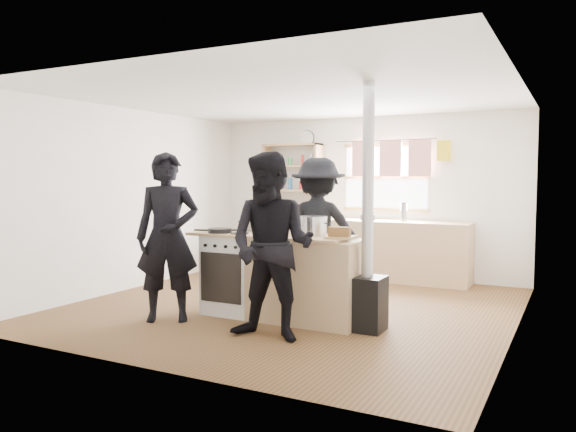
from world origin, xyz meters
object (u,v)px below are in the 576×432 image
at_px(cooking_island, 281,276).
at_px(roast_tray, 275,230).
at_px(person_near_right, 272,246).
at_px(person_far, 318,230).
at_px(thermos, 404,212).
at_px(skillet_greens, 220,230).
at_px(flue_heater, 367,268).
at_px(stockpot_stove, 250,224).
at_px(bread_board, 340,234).
at_px(person_near_left, 167,237).
at_px(stockpot_counter, 313,226).

relative_size(cooking_island, roast_tray, 5.43).
height_order(roast_tray, person_near_right, person_near_right).
relative_size(person_near_right, person_far, 1.00).
distance_m(cooking_island, person_far, 1.05).
bearing_deg(thermos, skillet_greens, -113.49).
distance_m(cooking_island, roast_tray, 0.52).
relative_size(cooking_island, skillet_greens, 6.25).
bearing_deg(skillet_greens, person_far, 57.99).
relative_size(flue_heater, person_far, 1.39).
height_order(thermos, stockpot_stove, thermos).
height_order(thermos, person_near_right, person_near_right).
bearing_deg(stockpot_stove, person_far, 59.36).
bearing_deg(bread_board, person_far, 124.40).
bearing_deg(skillet_greens, cooking_island, 13.17).
bearing_deg(person_near_right, roast_tray, 113.20).
bearing_deg(roast_tray, person_near_left, -141.94).
xyz_separation_m(skillet_greens, bread_board, (1.42, 0.07, 0.02)).
distance_m(cooking_island, flue_heater, 1.02).
height_order(person_near_left, person_near_right, person_near_left).
distance_m(roast_tray, bread_board, 0.86).
height_order(thermos, bread_board, thermos).
relative_size(thermos, stockpot_counter, 0.85).
bearing_deg(person_near_left, person_far, 24.49).
distance_m(skillet_greens, bread_board, 1.42).
relative_size(bread_board, person_near_right, 0.17).
bearing_deg(person_near_right, person_near_left, 171.72).
relative_size(roast_tray, stockpot_counter, 1.17).
relative_size(flue_heater, person_near_right, 1.39).
height_order(stockpot_stove, person_near_left, person_near_left).
distance_m(thermos, person_near_left, 3.79).
bearing_deg(person_near_right, person_far, 96.04).
height_order(cooking_island, flue_heater, flue_heater).
bearing_deg(person_near_right, stockpot_stove, 127.74).
bearing_deg(bread_board, roast_tray, 169.21).
xyz_separation_m(skillet_greens, person_near_left, (-0.34, -0.49, -0.05)).
distance_m(flue_heater, person_near_left, 2.16).
xyz_separation_m(stockpot_counter, person_far, (-0.34, 0.88, -0.13)).
bearing_deg(thermos, stockpot_stove, -111.94).
bearing_deg(stockpot_counter, stockpot_stove, 176.66).
xyz_separation_m(cooking_island, person_near_left, (-1.04, -0.65, 0.45)).
height_order(skillet_greens, person_far, person_far).
relative_size(cooking_island, person_near_left, 1.08).
xyz_separation_m(cooking_island, stockpot_stove, (-0.49, 0.13, 0.55)).
height_order(cooking_island, stockpot_counter, stockpot_counter).
relative_size(skillet_greens, stockpot_stove, 1.35).
xyz_separation_m(stockpot_counter, bread_board, (0.38, -0.17, -0.05)).
xyz_separation_m(roast_tray, person_near_left, (-0.92, -0.72, -0.06)).
distance_m(stockpot_stove, stockpot_counter, 0.83).
bearing_deg(stockpot_stove, roast_tray, -9.58).
bearing_deg(cooking_island, bread_board, -7.07).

